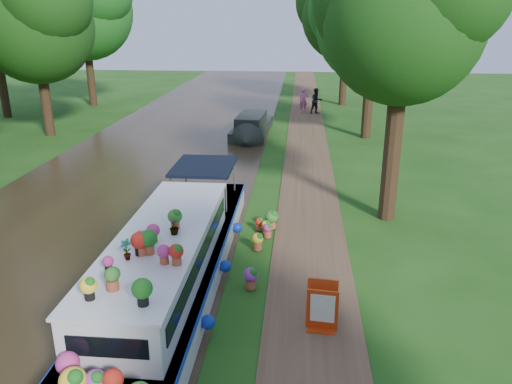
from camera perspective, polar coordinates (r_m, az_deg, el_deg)
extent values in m
plane|color=#1A4611|center=(14.56, 1.47, -6.99)|extent=(100.00, 100.00, 0.00)
cube|color=black|center=(16.03, -20.57, -5.67)|extent=(10.00, 100.00, 0.02)
cube|color=#513A26|center=(14.53, 6.23, -7.08)|extent=(2.20, 100.00, 0.03)
cube|color=silver|center=(12.85, -9.33, -9.10)|extent=(2.20, 12.00, 0.75)
cube|color=#102D9B|center=(12.70, -9.41, -7.85)|extent=(2.24, 12.04, 0.12)
cube|color=silver|center=(11.75, -10.51, -7.09)|extent=(1.80, 7.00, 1.05)
cube|color=silver|center=(11.52, -10.68, -4.61)|extent=(1.90, 7.10, 0.06)
cube|color=black|center=(11.52, -6.13, -7.01)|extent=(0.03, 6.40, 0.38)
cube|color=black|center=(11.99, -14.76, -6.48)|extent=(0.03, 6.40, 0.38)
cube|color=black|center=(16.16, -5.97, 2.96)|extent=(1.90, 2.40, 0.10)
imported|color=#175618|center=(10.29, -14.59, -6.40)|extent=(0.26, 0.20, 0.45)
imported|color=#175618|center=(11.26, -9.36, -3.95)|extent=(0.21, 0.21, 0.36)
cylinder|color=black|center=(16.82, 15.27, 4.29)|extent=(0.56, 0.56, 4.55)
sphere|color=#11390E|center=(16.29, 16.56, 17.83)|extent=(4.80, 4.80, 4.80)
sphere|color=#11390E|center=(16.99, 13.29, 20.57)|extent=(3.84, 3.84, 3.84)
cylinder|color=black|center=(28.62, 12.65, 9.85)|extent=(0.56, 0.56, 3.85)
sphere|color=#175618|center=(28.26, 13.28, 17.91)|extent=(6.00, 6.00, 6.00)
sphere|color=#175618|center=(27.56, 16.37, 20.13)|extent=(4.50, 4.50, 4.50)
sphere|color=#175618|center=(29.18, 10.97, 19.87)|extent=(4.80, 4.80, 4.80)
cylinder|color=black|center=(39.38, 9.97, 12.80)|extent=(0.56, 0.56, 4.20)
sphere|color=#11390E|center=(39.14, 10.36, 19.22)|extent=(6.60, 6.60, 6.60)
sphere|color=#11390E|center=(40.23, 8.56, 20.73)|extent=(5.28, 5.28, 5.28)
cylinder|color=black|center=(30.89, -22.87, 9.49)|extent=(0.56, 0.56, 3.85)
sphere|color=#11390E|center=(30.55, -23.92, 17.04)|extent=(6.20, 6.20, 6.20)
sphere|color=#11390E|center=(29.17, -22.89, 19.58)|extent=(4.65, 4.65, 4.65)
sphere|color=#11390E|center=(32.02, -25.00, 18.61)|extent=(4.96, 4.96, 4.96)
cylinder|color=black|center=(40.46, -18.37, 12.43)|extent=(0.56, 0.56, 4.38)
sphere|color=#175618|center=(40.23, -19.11, 18.97)|extent=(7.00, 7.00, 7.00)
cylinder|color=black|center=(37.88, -26.97, 10.77)|extent=(0.56, 0.56, 4.20)
cube|color=black|center=(29.19, -0.46, 7.24)|extent=(2.10, 5.67, 0.56)
cube|color=black|center=(28.62, -0.55, 8.23)|extent=(1.59, 3.33, 0.65)
cube|color=#BE330D|center=(11.41, 7.45, -15.06)|extent=(0.64, 0.55, 0.03)
cube|color=#BE330D|center=(11.02, 7.59, -13.19)|extent=(0.70, 0.34, 1.07)
cube|color=#BE330D|center=(11.24, 7.54, -12.48)|extent=(0.70, 0.34, 1.07)
cube|color=white|center=(10.95, 7.61, -13.07)|extent=(0.54, 0.23, 0.74)
imported|color=#BE4E77|center=(35.90, 5.45, 10.36)|extent=(0.64, 0.46, 1.64)
imported|color=black|center=(35.43, 6.92, 10.28)|extent=(1.05, 0.96, 1.75)
imported|color=#306B20|center=(16.21, 2.08, -3.37)|extent=(0.38, 0.34, 0.39)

